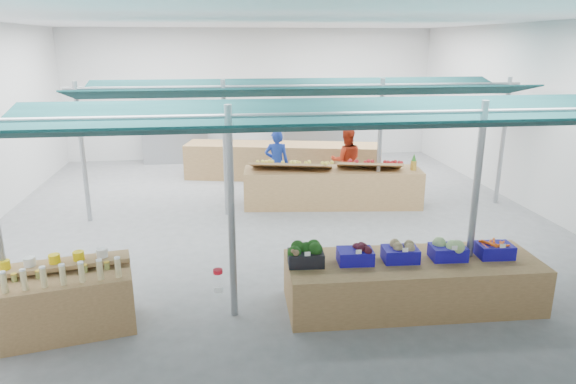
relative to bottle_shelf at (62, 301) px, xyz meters
name	(u,v)px	position (x,y,z in m)	size (l,w,h in m)	color
floor	(274,219)	(3.29, 4.11, -0.44)	(13.00, 13.00, 0.00)	slate
hall	(266,92)	(3.29, 5.55, 2.20)	(13.00, 13.00, 13.00)	silver
pole_grid	(325,155)	(4.04, 2.36, 1.37)	(10.00, 4.60, 3.00)	gray
awnings	(326,100)	(4.04, 2.36, 2.34)	(9.50, 7.08, 0.30)	black
back_shelving_left	(175,132)	(0.79, 10.11, 0.56)	(2.00, 0.50, 2.00)	#B23F33
back_shelving_right	(314,129)	(5.29, 10.11, 0.56)	(2.00, 0.50, 2.00)	#B23F33
bottle_shelf	(62,301)	(0.00, 0.00, 0.00)	(1.94, 1.40, 1.09)	brown
veg_counter	(412,282)	(4.90, 0.05, -0.08)	(3.68, 1.23, 0.71)	brown
fruit_counter	(332,187)	(4.78, 4.94, 0.00)	(4.14, 0.99, 0.89)	brown
far_counter	(282,161)	(3.93, 7.68, 0.05)	(5.48, 1.10, 0.99)	brown
crate_stack	(480,281)	(5.97, 0.03, -0.12)	(0.53, 0.37, 0.63)	#140D91
vendor_left	(277,163)	(3.58, 6.04, 0.39)	(0.60, 0.40, 1.66)	navy
vendor_right	(346,161)	(5.38, 6.04, 0.39)	(0.81, 0.63, 1.66)	#AF2C15
crate_broccoli	(306,254)	(3.32, 0.10, 0.43)	(0.52, 0.42, 0.35)	black
crate_beets	(355,254)	(4.03, 0.08, 0.41)	(0.52, 0.42, 0.29)	#140D91
crate_celeriac	(400,251)	(4.69, 0.06, 0.42)	(0.52, 0.42, 0.31)	#140D91
crate_cabbage	(448,249)	(5.41, 0.04, 0.43)	(0.52, 0.42, 0.35)	#140D91
crate_carrots	(495,250)	(6.12, 0.01, 0.39)	(0.52, 0.42, 0.29)	#140D91
sparrow	(295,253)	(3.15, -0.02, 0.52)	(0.12, 0.09, 0.11)	brown
pole_ribbon	(218,273)	(2.08, -0.78, 0.64)	(0.12, 0.12, 0.28)	red
apple_heap_yellow	(291,164)	(3.79, 4.96, 0.61)	(2.01, 1.12, 0.27)	#997247
apple_heap_red	(369,163)	(5.61, 4.74, 0.61)	(1.62, 1.03, 0.27)	#997247
pineapple	(414,162)	(6.63, 4.62, 0.63)	(0.14, 0.14, 0.39)	#8C6019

